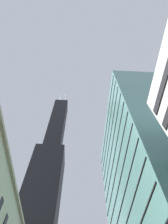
{
  "coord_description": "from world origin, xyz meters",
  "views": [
    {
      "loc": [
        1.78,
        -7.29,
        1.74
      ],
      "look_at": [
        2.66,
        10.85,
        32.37
      ],
      "focal_mm": 29.74,
      "sensor_mm": 36.0,
      "label": 1
    }
  ],
  "objects": [
    {
      "name": "dark_skyscraper",
      "position": [
        -15.88,
        80.27,
        53.91
      ],
      "size": [
        26.06,
        26.06,
        183.99
      ],
      "color": "black",
      "rests_on": "ground"
    },
    {
      "name": "glass_office_midrise",
      "position": [
        20.94,
        27.3,
        27.63
      ],
      "size": [
        20.0,
        35.34,
        55.27
      ],
      "color": "slate",
      "rests_on": "ground"
    }
  ]
}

